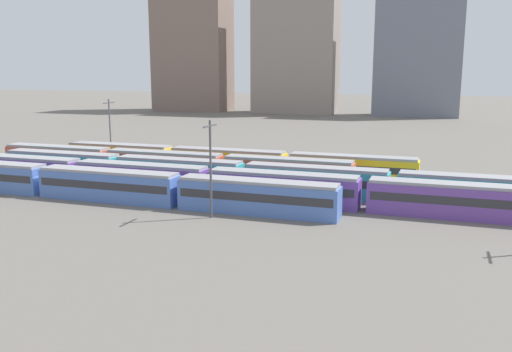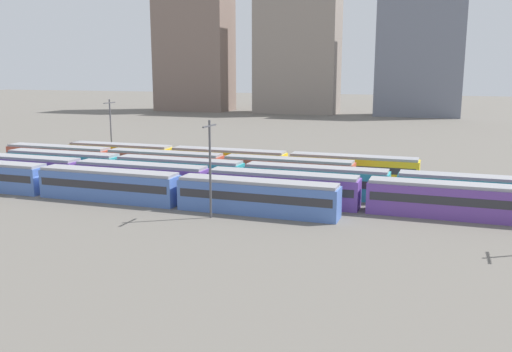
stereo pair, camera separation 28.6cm
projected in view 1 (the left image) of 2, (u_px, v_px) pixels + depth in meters
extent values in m
plane|color=#666059|center=(95.00, 179.00, 78.05)|extent=(600.00, 600.00, 0.00)
cube|color=#4C70BC|center=(109.00, 187.00, 65.06)|extent=(18.00, 3.00, 3.40)
cube|color=#2D2D33|center=(109.00, 183.00, 64.98)|extent=(17.20, 3.06, 0.90)
cube|color=#939399|center=(108.00, 171.00, 64.70)|extent=(17.60, 2.70, 0.35)
cube|color=#4C70BC|center=(258.00, 198.00, 59.07)|extent=(18.00, 3.00, 3.40)
cube|color=#2D2D33|center=(258.00, 195.00, 58.99)|extent=(17.20, 3.06, 0.90)
cube|color=#939399|center=(258.00, 182.00, 58.71)|extent=(17.60, 2.70, 0.35)
cube|color=#6B429E|center=(22.00, 171.00, 75.47)|extent=(18.00, 3.00, 3.40)
cube|color=#2D2D33|center=(22.00, 168.00, 75.39)|extent=(17.20, 3.06, 0.90)
cube|color=#939399|center=(21.00, 157.00, 75.11)|extent=(17.60, 2.70, 0.35)
cube|color=#6B429E|center=(141.00, 179.00, 69.47)|extent=(18.00, 3.00, 3.40)
cube|color=#2D2D33|center=(141.00, 176.00, 69.39)|extent=(17.20, 3.06, 0.90)
cube|color=#939399|center=(140.00, 165.00, 69.11)|extent=(17.60, 2.70, 0.35)
cube|color=#6B429E|center=(283.00, 190.00, 63.48)|extent=(18.00, 3.00, 3.40)
cube|color=#2D2D33|center=(283.00, 186.00, 63.40)|extent=(17.20, 3.06, 0.90)
cube|color=#939399|center=(283.00, 174.00, 63.12)|extent=(17.60, 2.70, 0.35)
cube|color=#6B429E|center=(454.00, 202.00, 57.48)|extent=(18.00, 3.00, 3.40)
cube|color=#2D2D33|center=(454.00, 198.00, 57.40)|extent=(17.20, 3.06, 0.90)
cube|color=#939399|center=(455.00, 185.00, 57.12)|extent=(17.60, 2.70, 0.35)
cube|color=teal|center=(63.00, 166.00, 79.42)|extent=(18.00, 3.00, 3.40)
cube|color=#2D2D33|center=(63.00, 163.00, 79.34)|extent=(17.20, 3.06, 0.90)
cube|color=#939399|center=(62.00, 153.00, 79.06)|extent=(17.60, 2.70, 0.35)
cube|color=teal|center=(179.00, 173.00, 73.43)|extent=(18.00, 3.00, 3.40)
cube|color=#2D2D33|center=(179.00, 170.00, 73.35)|extent=(17.20, 3.06, 0.90)
cube|color=#939399|center=(179.00, 160.00, 73.07)|extent=(17.60, 2.70, 0.35)
cube|color=teal|center=(315.00, 183.00, 67.43)|extent=(18.00, 3.00, 3.40)
cube|color=#2D2D33|center=(316.00, 179.00, 67.35)|extent=(17.20, 3.06, 0.90)
cube|color=#939399|center=(316.00, 168.00, 67.07)|extent=(17.60, 2.70, 0.35)
cube|color=teal|center=(479.00, 193.00, 61.44)|extent=(18.00, 3.00, 3.40)
cube|color=#2D2D33|center=(479.00, 190.00, 61.36)|extent=(17.20, 3.06, 0.90)
cube|color=#939399|center=(480.00, 177.00, 61.08)|extent=(17.60, 2.70, 0.35)
cube|color=#BC4C38|center=(58.00, 159.00, 85.84)|extent=(18.00, 3.00, 3.40)
cube|color=#2D2D33|center=(58.00, 156.00, 85.76)|extent=(17.20, 3.06, 0.90)
cube|color=#939399|center=(57.00, 147.00, 85.48)|extent=(17.60, 2.70, 0.35)
cube|color=#BC4C38|center=(164.00, 165.00, 79.85)|extent=(18.00, 3.00, 3.40)
cube|color=#2D2D33|center=(164.00, 162.00, 79.77)|extent=(17.20, 3.06, 0.90)
cube|color=#939399|center=(164.00, 153.00, 79.49)|extent=(17.60, 2.70, 0.35)
cube|color=#BC4C38|center=(288.00, 173.00, 73.85)|extent=(18.00, 3.00, 3.40)
cube|color=#2D2D33|center=(288.00, 170.00, 73.77)|extent=(17.20, 3.06, 0.90)
cube|color=#939399|center=(288.00, 159.00, 73.49)|extent=(17.60, 2.70, 0.35)
cube|color=yellow|center=(120.00, 156.00, 88.14)|extent=(18.00, 3.00, 3.40)
cube|color=#2D2D33|center=(120.00, 154.00, 88.06)|extent=(17.20, 3.06, 0.90)
cube|color=#939399|center=(119.00, 145.00, 87.78)|extent=(17.60, 2.70, 0.35)
cube|color=yellow|center=(228.00, 163.00, 82.14)|extent=(18.00, 3.00, 3.40)
cube|color=#2D2D33|center=(228.00, 160.00, 82.07)|extent=(17.20, 3.06, 0.90)
cube|color=#939399|center=(228.00, 150.00, 81.79)|extent=(17.60, 2.70, 0.35)
cube|color=yellow|center=(353.00, 170.00, 76.15)|extent=(18.00, 3.00, 3.40)
cube|color=#2D2D33|center=(353.00, 167.00, 76.07)|extent=(17.20, 3.06, 0.90)
cube|color=#939399|center=(353.00, 157.00, 75.79)|extent=(17.60, 2.70, 0.35)
cylinder|color=#4C4C51|center=(211.00, 170.00, 56.71)|extent=(0.24, 0.24, 10.39)
cube|color=#47474C|center=(210.00, 126.00, 55.84)|extent=(0.16, 3.20, 0.16)
cylinder|color=#4C4C51|center=(110.00, 131.00, 91.54)|extent=(0.24, 0.24, 10.71)
cube|color=#47474C|center=(109.00, 103.00, 90.64)|extent=(0.16, 3.20, 0.16)
cube|color=#7A665B|center=(192.00, 47.00, 208.93)|extent=(28.39, 15.93, 49.18)
cube|color=gray|center=(296.00, 48.00, 196.07)|extent=(29.89, 14.53, 46.98)
cube|color=slate|center=(418.00, 51.00, 182.84)|extent=(28.28, 13.28, 43.58)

